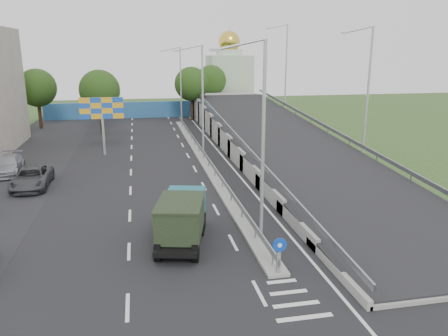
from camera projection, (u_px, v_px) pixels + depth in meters
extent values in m
plane|color=#2D4C1E|center=(295.00, 304.00, 17.22)|extent=(160.00, 160.00, 0.00)
cube|color=black|center=(175.00, 174.00, 35.60)|extent=(26.00, 90.00, 0.04)
cube|color=black|center=(3.00, 183.00, 33.14)|extent=(8.00, 90.00, 0.05)
cube|color=gray|center=(203.00, 159.00, 39.93)|extent=(1.00, 44.00, 0.20)
cube|color=gray|center=(330.00, 130.00, 41.68)|extent=(0.10, 50.00, 0.32)
cube|color=gray|center=(233.00, 134.00, 39.88)|extent=(0.10, 50.00, 0.32)
cube|color=gray|center=(203.00, 152.00, 39.76)|extent=(0.08, 44.00, 0.32)
cylinder|color=gray|center=(203.00, 155.00, 39.83)|extent=(0.09, 0.09, 0.60)
cylinder|color=black|center=(278.00, 260.00, 19.10)|extent=(0.20, 0.20, 1.20)
cylinder|color=#0C3FBF|center=(280.00, 245.00, 18.83)|extent=(0.64, 0.05, 0.64)
cylinder|color=white|center=(280.00, 245.00, 18.80)|extent=(0.20, 0.03, 0.20)
cylinder|color=#B2B5B7|center=(263.00, 144.00, 21.62)|extent=(0.18, 0.18, 10.00)
cylinder|color=#B2B5B7|center=(240.00, 44.00, 20.16)|extent=(2.57, 0.12, 0.66)
cube|color=#B2B5B7|center=(215.00, 50.00, 20.00)|extent=(0.50, 0.18, 0.12)
cylinder|color=#B2B5B7|center=(203.00, 101.00, 40.57)|extent=(0.18, 0.18, 10.00)
cylinder|color=#B2B5B7|center=(189.00, 48.00, 39.11)|extent=(2.57, 0.12, 0.66)
cube|color=#B2B5B7|center=(176.00, 51.00, 38.95)|extent=(0.50, 0.18, 0.12)
cylinder|color=#B2B5B7|center=(181.00, 85.00, 59.51)|extent=(0.18, 0.18, 10.00)
cylinder|color=#B2B5B7|center=(171.00, 49.00, 58.06)|extent=(2.57, 0.12, 0.66)
cube|color=#B2B5B7|center=(162.00, 51.00, 57.90)|extent=(0.50, 0.18, 0.12)
cube|color=#255B88|center=(149.00, 110.00, 65.42)|extent=(30.00, 0.50, 2.40)
cube|color=#B2CCAD|center=(229.00, 83.00, 74.79)|extent=(7.00, 7.00, 9.00)
cylinder|color=#B2CCAD|center=(229.00, 52.00, 73.50)|extent=(4.40, 4.40, 1.00)
sphere|color=gold|center=(229.00, 42.00, 73.06)|extent=(3.60, 3.60, 3.60)
cone|color=gold|center=(229.00, 29.00, 72.55)|extent=(0.30, 0.30, 1.20)
cylinder|color=#B2B5B7|center=(103.00, 134.00, 41.53)|extent=(0.24, 0.24, 4.00)
cube|color=gold|center=(102.00, 108.00, 40.88)|extent=(4.00, 0.20, 2.00)
cylinder|color=black|center=(102.00, 117.00, 52.71)|extent=(0.44, 0.44, 4.00)
sphere|color=#20350E|center=(100.00, 90.00, 51.88)|extent=(4.80, 4.80, 4.80)
cylinder|color=black|center=(192.00, 107.00, 62.56)|extent=(0.44, 0.44, 4.00)
sphere|color=#20350E|center=(191.00, 84.00, 61.73)|extent=(4.80, 4.80, 4.80)
cylinder|color=black|center=(40.00, 113.00, 55.93)|extent=(0.44, 0.44, 4.00)
sphere|color=#20350E|center=(37.00, 88.00, 55.10)|extent=(4.80, 4.80, 4.80)
cylinder|color=black|center=(211.00, 101.00, 69.94)|extent=(0.44, 0.44, 4.00)
sphere|color=#20350E|center=(211.00, 80.00, 69.12)|extent=(4.80, 4.80, 4.80)
cylinder|color=black|center=(171.00, 221.00, 24.39)|extent=(0.52, 1.02, 0.97)
cylinder|color=black|center=(202.00, 221.00, 24.33)|extent=(0.52, 1.02, 0.97)
cylinder|color=black|center=(169.00, 226.00, 23.62)|extent=(0.52, 1.02, 0.97)
cylinder|color=black|center=(201.00, 227.00, 23.56)|extent=(0.52, 1.02, 0.97)
cylinder|color=black|center=(158.00, 251.00, 20.62)|extent=(0.52, 1.02, 0.97)
cylinder|color=black|center=(196.00, 252.00, 20.57)|extent=(0.52, 1.02, 0.97)
cube|color=black|center=(182.00, 232.00, 22.53)|extent=(3.24, 5.81, 0.27)
cube|color=#095161|center=(187.00, 202.00, 24.31)|extent=(2.31, 1.85, 1.51)
cube|color=black|center=(188.00, 192.00, 24.86)|extent=(1.65, 0.44, 0.62)
cube|color=black|center=(188.00, 213.00, 25.28)|extent=(2.01, 0.60, 0.44)
cube|color=black|center=(180.00, 218.00, 21.76)|extent=(2.84, 3.76, 1.59)
cube|color=black|center=(180.00, 202.00, 21.55)|extent=(2.95, 3.87, 0.11)
imported|color=#3A3D40|center=(32.00, 178.00, 31.77)|extent=(2.50, 5.31, 1.47)
imported|color=#92939A|center=(8.00, 165.00, 35.41)|extent=(2.45, 5.19, 1.46)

